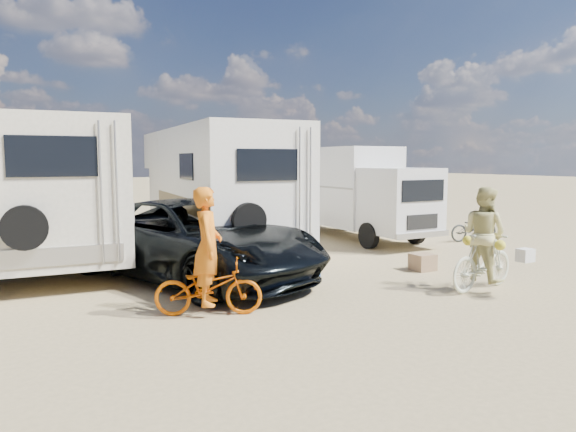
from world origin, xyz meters
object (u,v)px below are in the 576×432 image
box_truck (356,193)px  rider_man (208,257)px  bike_woman (483,261)px  bike_parked (474,228)px  rv_main (214,189)px  rider_woman (483,243)px  bike_man (208,287)px  rv_left (50,194)px  dark_suv (195,240)px  cooler (307,269)px  crate (423,262)px

box_truck → rider_man: bearing=-141.0°
bike_woman → bike_parked: bike_woman is taller
rv_main → box_truck: rv_main is taller
box_truck → rider_woman: (-1.99, -6.70, -0.54)m
bike_man → rider_woman: 5.36m
rv_left → box_truck: bearing=1.0°
rv_main → dark_suv: bearing=-111.5°
dark_suv → bike_woman: dark_suv is taller
dark_suv → bike_woman: size_ratio=3.27×
dark_suv → rider_man: rider_man is taller
dark_suv → bike_woman: (4.53, -3.64, -0.28)m
rv_main → cooler: 4.99m
bike_woman → box_truck: bearing=-23.4°
bike_woman → rider_man: (-5.24, 1.04, 0.40)m
rider_man → bike_parked: (10.00, 3.33, -0.53)m
rider_man → bike_parked: size_ratio=1.19×
dark_suv → rider_man: size_ratio=3.17×
crate → rv_main: bearing=118.1°
rider_woman → cooler: bearing=36.0°
dark_suv → bike_man: size_ratio=3.49×
box_truck → rider_man: (-7.23, -5.66, -0.50)m
box_truck → bike_woman: box_truck is taller
cooler → crate: 2.78m
box_truck → rider_man: 9.20m
bike_man → rider_woman: size_ratio=0.95×
rv_main → bike_man: (-2.65, -6.31, -1.23)m
bike_man → dark_suv: bearing=9.5°
rider_man → crate: bearing=-56.1°
crate → bike_parked: bearing=28.7°
cooler → bike_woman: bearing=-59.1°
rv_left → cooler: size_ratio=16.21×
rider_man → cooler: size_ratio=3.92×
box_truck → bike_man: 9.24m
rv_main → bike_man: size_ratio=4.85×
rv_main → rider_woman: bearing=-64.5°
rv_left → crate: rv_left is taller
rv_main → rider_man: size_ratio=4.40×
rider_man → rider_woman: size_ratio=1.04×
rv_main → rider_man: (-2.65, -6.31, -0.73)m
box_truck → crate: bearing=-108.6°
rider_woman → bike_parked: rider_woman is taller
rv_left → box_truck: size_ratio=1.30×
rv_left → cooler: rv_left is taller
rv_main → rider_woman: size_ratio=4.60×
rv_left → bike_parked: rv_left is taller
rider_man → rv_main: bearing=2.1°
rv_left → rider_woman: 10.06m
box_truck → dark_suv: size_ratio=1.00×
bike_woman → rider_woman: (0.00, 0.00, 0.36)m
bike_woman → cooler: bearing=36.0°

